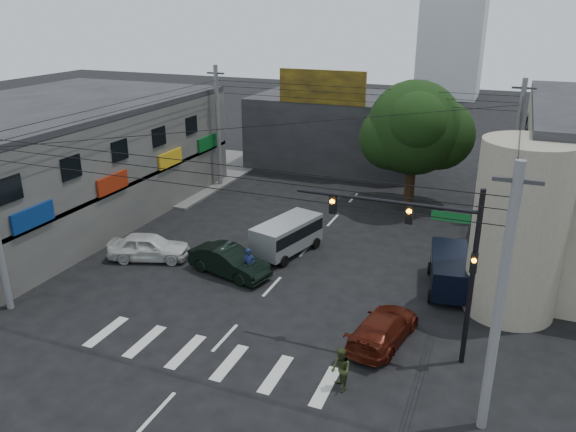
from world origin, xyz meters
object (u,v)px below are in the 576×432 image
Objects in this scene: traffic_officer at (249,265)px; pedestrian_olive at (341,370)px; traffic_gantry at (429,244)px; street_tree at (414,128)px; white_compact at (149,247)px; maroon_sedan at (383,328)px; dark_sedan at (229,261)px; utility_pole_near_right at (499,305)px; utility_pole_far_left at (218,127)px; silver_minivan at (287,237)px; navy_van at (449,273)px; utility_pole_far_right at (515,153)px.

pedestrian_olive is at bearing -69.17° from traffic_officer.
street_tree is at bearing 101.99° from traffic_gantry.
maroon_sedan is at bearing -121.95° from white_compact.
traffic_officer is (1.28, -0.26, 0.13)m from dark_sedan.
traffic_officer is (6.27, -0.27, 0.12)m from white_compact.
street_tree is 0.95× the size of utility_pole_near_right.
traffic_officer is at bearing -111.41° from white_compact.
traffic_officer reaches higher than maroon_sedan.
street_tree is 22.48m from utility_pole_near_right.
traffic_gantry is 10.47m from traffic_officer.
maroon_sedan is (2.26, -17.75, -4.82)m from street_tree.
dark_sedan is at bearing -59.83° from utility_pole_far_left.
traffic_officer is 9.53m from pedestrian_olive.
pedestrian_olive is (-4.97, 0.08, -3.76)m from utility_pole_near_right.
traffic_gantry is at bearing -114.67° from silver_minivan.
silver_minivan is (-11.35, 10.59, -3.63)m from utility_pole_near_right.
maroon_sedan is at bearing -119.26° from silver_minivan.
utility_pole_far_left is at bearing 135.69° from utility_pole_near_right.
navy_van is 9.83m from pedestrian_olive.
utility_pole_near_right is 5.46× the size of pedestrian_olive.
traffic_gantry is at bearing -121.58° from white_compact.
traffic_gantry is at bearing -94.37° from dark_sedan.
street_tree reaches higher than navy_van.
utility_pole_far_right is at bearing -34.25° from silver_minivan.
pedestrian_olive reaches higher than dark_sedan.
traffic_officer is at bearing -109.81° from street_tree.
street_tree is 0.95× the size of utility_pole_far_right.
utility_pole_near_right is 1.93× the size of white_compact.
white_compact is 6.28m from traffic_officer.
street_tree is 16.41m from traffic_officer.
maroon_sedan is at bearing 170.74° from traffic_gantry.
utility_pole_far_right is 18.57m from traffic_officer.
utility_pole_far_left reaches higher than maroon_sedan.
pedestrian_olive is at bearing 155.27° from navy_van.
traffic_officer is (-11.84, 6.68, -3.72)m from utility_pole_near_right.
pedestrian_olive is at bearing -51.86° from utility_pole_far_left.
white_compact is 14.83m from pedestrian_olive.
navy_van is (-2.29, 9.54, -3.69)m from utility_pole_near_right.
utility_pole_near_right is at bearing -175.43° from navy_van.
utility_pole_near_right is at bearing -73.18° from street_tree.
traffic_gantry is at bearing -98.94° from utility_pole_far_right.
pedestrian_olive is at bearing 179.04° from utility_pole_near_right.
street_tree is at bearing 10.51° from navy_van.
utility_pole_near_right is 20.50m from utility_pole_far_right.
utility_pole_far_right is 19.25m from dark_sedan.
pedestrian_olive is (8.15, -6.86, 0.09)m from dark_sedan.
dark_sedan is at bearing 168.65° from silver_minivan.
utility_pole_far_left is 1.00× the size of utility_pole_far_right.
silver_minivan reaches higher than traffic_officer.
navy_van is (9.06, -1.05, -0.05)m from silver_minivan.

